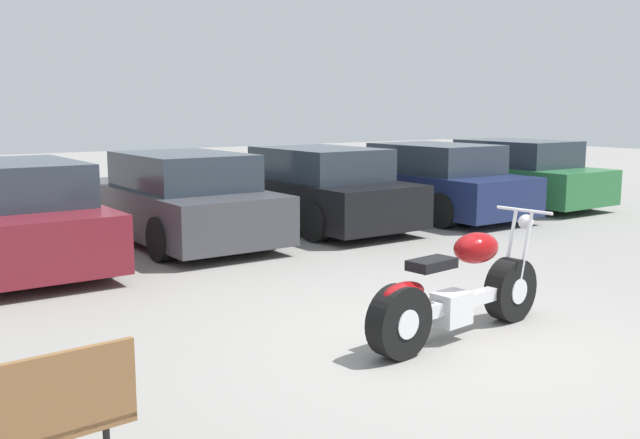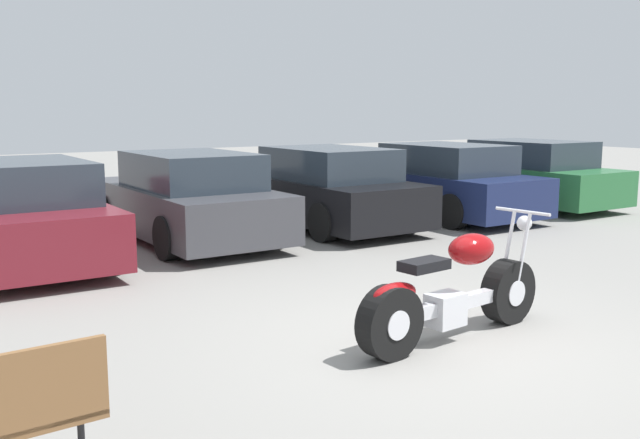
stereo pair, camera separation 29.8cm
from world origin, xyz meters
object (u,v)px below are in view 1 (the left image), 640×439
parked_car_dark_grey (178,200)px  parked_car_black (313,190)px  parked_car_maroon (11,217)px  parked_car_green (509,175)px  motorcycle (458,293)px  parked_car_navy (428,182)px

parked_car_dark_grey → parked_car_black: 2.56m
parked_car_maroon → parked_car_dark_grey: size_ratio=1.00×
parked_car_maroon → parked_car_green: same height
motorcycle → parked_car_navy: (5.05, 5.69, 0.23)m
parked_car_maroon → parked_car_dark_grey: bearing=7.4°
motorcycle → parked_car_green: bearing=37.4°
parked_car_dark_grey → parked_car_navy: 5.13m
parked_car_maroon → parked_car_green: 10.25m
parked_car_dark_grey → parked_car_green: same height
parked_car_black → parked_car_navy: (2.56, -0.23, 0.00)m
parked_car_maroon → parked_car_black: (5.12, 0.28, 0.00)m
parked_car_navy → parked_car_green: bearing=3.0°
parked_car_green → parked_car_dark_grey: bearing=178.9°
parked_car_dark_grey → parked_car_navy: (5.12, -0.28, 0.00)m
parked_car_maroon → parked_car_navy: (7.68, 0.05, 0.00)m
parked_car_black → parked_car_navy: same height
parked_car_maroon → parked_car_navy: 7.69m
parked_car_dark_grey → parked_car_green: 7.69m
parked_car_dark_grey → parked_car_black: same height
motorcycle → parked_car_black: bearing=67.2°
parked_car_navy → motorcycle: bearing=-131.6°
motorcycle → parked_car_navy: bearing=48.4°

